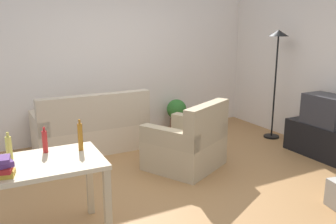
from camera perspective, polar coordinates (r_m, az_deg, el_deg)
name	(u,v)px	position (r m, az deg, el deg)	size (l,w,h in m)	color
ground_plane	(180,179)	(4.66, 1.85, -10.57)	(5.20, 4.40, 0.02)	#9E7042
wall_rear	(116,57)	(6.27, -8.26, 8.53)	(5.20, 0.10, 2.70)	silver
wall_right	(330,62)	(6.01, 24.14, 7.26)	(0.10, 4.40, 2.70)	beige
couch	(91,130)	(5.69, -11.97, -2.86)	(1.66, 0.84, 0.92)	beige
tv_stand	(323,141)	(5.78, 23.25, -4.18)	(0.44, 1.10, 0.48)	black
tv	(326,110)	(5.66, 23.71, 0.26)	(0.41, 0.60, 0.44)	#2D2D33
torchiere_lamp	(277,55)	(6.23, 16.83, 8.64)	(0.32, 0.32, 1.81)	black
desk	(32,175)	(3.35, -20.59, -9.30)	(1.22, 0.74, 0.76)	#C6B28E
potted_plant	(177,112)	(6.60, 1.36, -0.06)	(0.36, 0.36, 0.57)	brown
armchair	(188,145)	(4.89, 3.18, -5.20)	(1.18, 1.16, 0.92)	tan
bottle_squat	(9,148)	(3.43, -23.79, -5.15)	(0.05, 0.05, 0.25)	#BCB24C
bottle_red	(45,141)	(3.49, -18.84, -4.41)	(0.05, 0.05, 0.24)	#AD2323
bottle_amber	(80,137)	(3.46, -13.66, -3.78)	(0.05, 0.05, 0.30)	#9E6019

